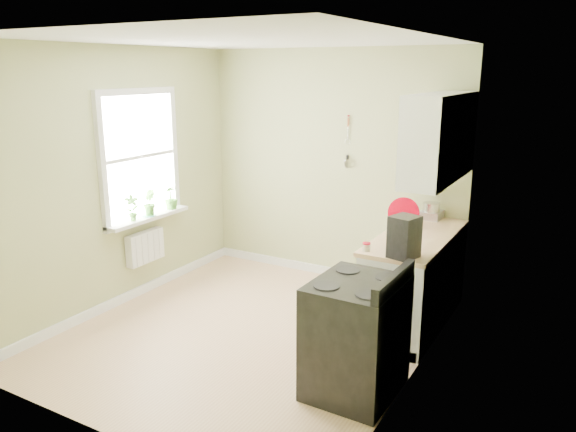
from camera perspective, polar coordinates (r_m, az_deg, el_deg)
The scene contains 21 objects.
floor at distance 5.55m, azimuth -3.93°, elevation -11.79°, with size 3.20×3.60×0.02m, color tan.
ceiling at distance 4.97m, azimuth -4.50°, elevation 17.54°, with size 3.20×3.60×0.02m, color white.
wall_back at distance 6.64m, azimuth 4.53°, elevation 5.03°, with size 3.20×0.02×2.70m, color #B4B97E.
wall_left at distance 6.11m, azimuth -16.88°, elevation 3.60°, with size 0.02×3.60×2.70m, color #B4B97E.
wall_right at distance 4.42m, azimuth 13.45°, elevation -0.25°, with size 0.02×3.60×2.70m, color #B4B97E.
base_cabinets at distance 5.70m, azimuth 12.78°, elevation -6.50°, with size 0.60×1.60×0.87m, color white.
countertop at distance 5.56m, azimuth 12.94°, elevation -2.10°, with size 0.64×1.60×0.04m, color beige.
upper_cabinets at distance 5.43m, azimuth 15.21°, elevation 7.73°, with size 0.35×1.40×0.80m, color white.
window at distance 6.27m, azimuth -14.87°, elevation 5.86°, with size 0.06×1.14×1.44m.
window_sill at distance 6.35m, azimuth -14.00°, elevation -0.15°, with size 0.18×1.14×0.04m, color white.
radiator at distance 6.43m, azimuth -14.32°, elevation -3.06°, with size 0.12×0.50×0.35m, color white.
wall_utensils at distance 6.50m, azimuth 6.06°, elevation 6.70°, with size 0.02×0.14×0.58m.
stove at distance 4.45m, azimuth 6.94°, elevation -12.06°, with size 0.67×0.76×1.03m.
stand_mixer at distance 6.21m, azimuth 14.60°, elevation 1.48°, with size 0.23×0.37×0.42m.
kettle at distance 5.93m, azimuth 11.83°, elevation 0.21°, with size 0.19×0.11×0.20m.
coffee_maker at distance 4.83m, azimuth 11.70°, elevation -2.19°, with size 0.26×0.27×0.36m.
red_tray at distance 5.73m, azimuth 11.66°, elevation 0.32°, with size 0.31×0.31×0.02m, color #AD0015.
jar at distance 4.98m, azimuth 7.97°, elevation -3.11°, with size 0.07×0.07×0.08m.
plant_a at distance 6.14m, azimuth -15.57°, elevation 0.79°, with size 0.15×0.10×0.28m, color #44822A.
plant_b at distance 6.32m, azimuth -13.94°, elevation 1.31°, with size 0.16×0.13×0.29m, color #44822A.
plant_c at distance 6.57m, azimuth -11.80°, elevation 1.87°, with size 0.15×0.15×0.27m, color #44822A.
Camera 1 is at (2.77, -4.12, 2.46)m, focal length 35.00 mm.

